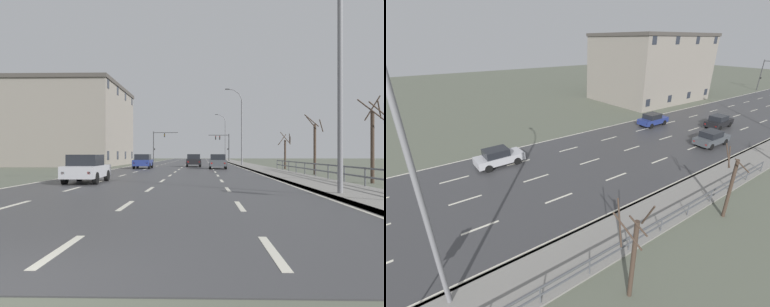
# 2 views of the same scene
# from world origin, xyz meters

# --- Properties ---
(ground_plane) EXTENTS (160.00, 160.00, 0.12)m
(ground_plane) POSITION_xyz_m (0.00, 48.00, -0.06)
(ground_plane) COLOR #5B6051
(road_asphalt_strip) EXTENTS (14.00, 120.00, 0.03)m
(road_asphalt_strip) POSITION_xyz_m (0.00, 59.99, 0.01)
(road_asphalt_strip) COLOR #3D3D3F
(road_asphalt_strip) RESTS_ON ground
(guardrail) EXTENTS (0.07, 28.25, 1.00)m
(guardrail) POSITION_xyz_m (9.85, 19.87, 0.71)
(guardrail) COLOR #515459
(guardrail) RESTS_ON ground
(street_lamp_foreground) EXTENTS (2.74, 0.24, 11.77)m
(street_lamp_foreground) POSITION_xyz_m (7.43, 10.37, 5.74)
(street_lamp_foreground) COLOR slate
(street_lamp_foreground) RESTS_ON ground
(traffic_signal_left) EXTENTS (5.25, 0.36, 6.34)m
(traffic_signal_left) POSITION_xyz_m (-6.97, 75.77, 4.17)
(traffic_signal_left) COLOR #38383A
(traffic_signal_left) RESTS_ON ground
(car_distant) EXTENTS (1.93, 4.15, 1.57)m
(car_distant) POSITION_xyz_m (4.04, 36.45, 0.80)
(car_distant) COLOR #474C51
(car_distant) RESTS_ON ground
(car_near_right) EXTENTS (1.91, 4.14, 1.57)m
(car_near_right) POSITION_xyz_m (-4.03, 16.64, 0.80)
(car_near_right) COLOR #B7B7BC
(car_near_right) RESTS_ON ground
(car_near_left) EXTENTS (1.94, 4.15, 1.57)m
(car_near_left) POSITION_xyz_m (1.29, 42.94, 0.80)
(car_near_left) COLOR black
(car_near_left) RESTS_ON ground
(car_mid_centre) EXTENTS (1.90, 4.13, 1.57)m
(car_mid_centre) POSITION_xyz_m (-4.05, 36.87, 0.80)
(car_mid_centre) COLOR navy
(car_mid_centre) RESTS_ON ground
(brick_building) EXTENTS (14.07, 18.40, 11.18)m
(brick_building) POSITION_xyz_m (-15.95, 49.40, 5.60)
(brick_building) COLOR gray
(brick_building) RESTS_ON ground
(bare_tree_near) EXTENTS (1.71, 1.56, 4.85)m
(bare_tree_near) POSITION_xyz_m (11.67, 16.76, 2.29)
(bare_tree_near) COLOR #423328
(bare_tree_near) RESTS_ON ground
(bare_tree_mid) EXTENTS (1.54, 1.06, 4.70)m
(bare_tree_mid) POSITION_xyz_m (11.11, 25.55, 2.19)
(bare_tree_mid) COLOR #423328
(bare_tree_mid) RESTS_ON ground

